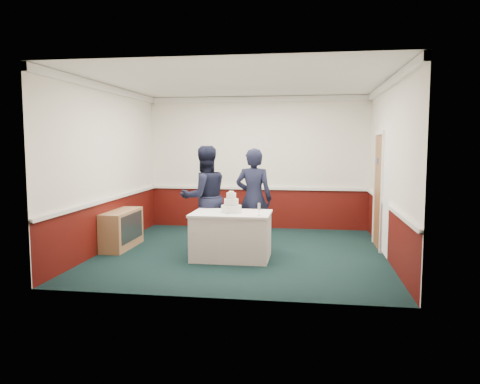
# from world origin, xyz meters

# --- Properties ---
(ground) EXTENTS (5.00, 5.00, 0.00)m
(ground) POSITION_xyz_m (0.00, 0.00, 0.00)
(ground) COLOR black
(ground) RESTS_ON ground
(room_shell) EXTENTS (5.00, 5.00, 3.00)m
(room_shell) POSITION_xyz_m (0.08, 0.61, 1.97)
(room_shell) COLOR white
(room_shell) RESTS_ON ground
(sideboard) EXTENTS (0.41, 1.20, 0.70)m
(sideboard) POSITION_xyz_m (-2.28, 0.05, 0.35)
(sideboard) COLOR #A17B4E
(sideboard) RESTS_ON ground
(cake_table) EXTENTS (1.32, 0.92, 0.79)m
(cake_table) POSITION_xyz_m (-0.12, -0.46, 0.40)
(cake_table) COLOR white
(cake_table) RESTS_ON ground
(wedding_cake) EXTENTS (0.35, 0.35, 0.36)m
(wedding_cake) POSITION_xyz_m (-0.12, -0.46, 0.90)
(wedding_cake) COLOR white
(wedding_cake) RESTS_ON cake_table
(cake_knife) EXTENTS (0.05, 0.22, 0.00)m
(cake_knife) POSITION_xyz_m (-0.15, -0.66, 0.79)
(cake_knife) COLOR silver
(cake_knife) RESTS_ON cake_table
(champagne_flute) EXTENTS (0.05, 0.05, 0.21)m
(champagne_flute) POSITION_xyz_m (0.38, -0.74, 0.93)
(champagne_flute) COLOR silver
(champagne_flute) RESTS_ON cake_table
(person_man) EXTENTS (1.17, 1.10, 1.90)m
(person_man) POSITION_xyz_m (-0.74, 0.25, 0.95)
(person_man) COLOR black
(person_man) RESTS_ON ground
(person_woman) EXTENTS (0.72, 0.51, 1.86)m
(person_woman) POSITION_xyz_m (0.16, 0.36, 0.93)
(person_woman) COLOR black
(person_woman) RESTS_ON ground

